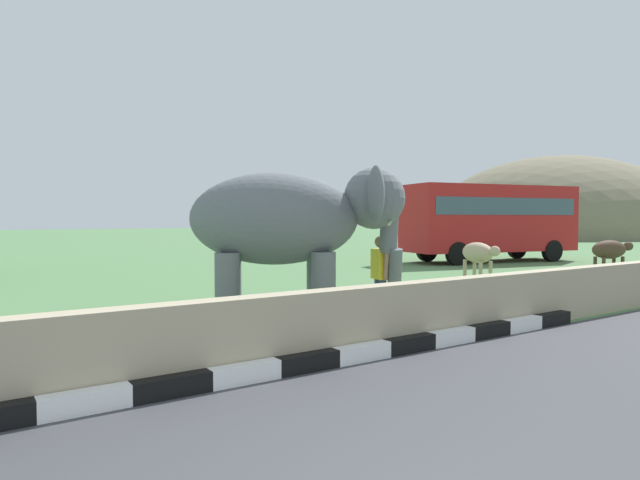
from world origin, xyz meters
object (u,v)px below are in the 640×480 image
Objects in this scene: bus_red at (490,217)px; cow_mid at (610,250)px; cow_near at (478,254)px; elephant at (295,222)px; person_handler at (380,273)px.

cow_mid is (-1.36, -6.30, -1.21)m from bus_red.
cow_mid is (5.30, -1.43, 0.00)m from cow_near.
bus_red is 4.47× the size of cow_mid.
cow_near is at bearing 18.61° from elephant.
cow_mid is at bearing -102.22° from bus_red.
person_handler is 0.86× the size of cow_near.
elephant reaches higher than cow_mid.
elephant is 9.27m from cow_near.
cow_mid is at bearing -15.12° from cow_near.
cow_near is (8.72, 2.94, -1.06)m from elephant.
cow_near is 5.50m from cow_mid.
elephant is 17.26m from bus_red.
person_handler is 12.60m from cow_mid.
bus_red is (13.79, 8.37, 1.15)m from person_handler.
elephant is 2.06× the size of cow_mid.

